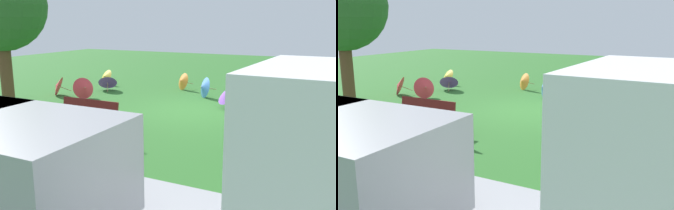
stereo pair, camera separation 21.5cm
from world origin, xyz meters
TOP-DOWN VIEW (x-y plane):
  - ground at (0.00, 0.00)m, footprint 40.00×40.00m
  - park_bench at (1.21, 3.36)m, footprint 1.60×0.49m
  - shade_tree at (5.01, 2.63)m, footprint 2.68×2.68m
  - parasol_purple_0 at (-0.91, -0.73)m, footprint 1.21×1.21m
  - parasol_blue_0 at (0.45, -2.04)m, footprint 0.75×0.77m
  - parasol_pink_0 at (-4.03, 0.13)m, footprint 0.82×0.79m
  - parasol_red_0 at (5.50, -0.00)m, footprint 0.81×0.83m
  - parasol_yellow_1 at (5.34, -2.77)m, footprint 0.86×0.81m
  - parasol_yellow_2 at (-2.90, -1.05)m, footprint 0.90×0.87m
  - parasol_orange_1 at (1.81, -3.15)m, footprint 0.76×0.78m
  - parasol_red_1 at (-2.59, -2.95)m, footprint 0.85×0.90m
  - parasol_red_2 at (4.21, 0.04)m, footprint 0.78×0.88m
  - parasol_purple_2 at (4.45, -1.73)m, footprint 0.97×0.94m

SIDE VIEW (x-z plane):
  - ground at x=0.00m, z-range 0.00..0.00m
  - parasol_yellow_1 at x=5.34m, z-range 0.00..0.70m
  - parasol_orange_1 at x=1.81m, z-range 0.00..0.71m
  - parasol_red_0 at x=5.50m, z-range 0.00..0.73m
  - parasol_pink_0 at x=-4.03m, z-range 0.00..0.73m
  - parasol_purple_2 at x=4.45m, z-range 0.02..0.72m
  - parasol_yellow_2 at x=-2.90m, z-range 0.06..0.70m
  - parasol_blue_0 at x=0.45m, z-range 0.00..0.77m
  - parasol_red_2 at x=4.21m, z-range 0.00..0.79m
  - parasol_red_1 at x=-2.59m, z-range 0.04..0.82m
  - park_bench at x=1.21m, z-range 0.01..0.92m
  - parasol_purple_0 at x=-0.91m, z-range 0.08..1.00m
  - shade_tree at x=5.01m, z-range 0.89..5.41m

